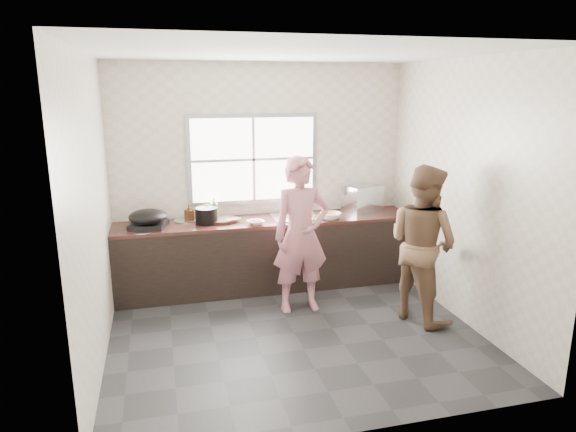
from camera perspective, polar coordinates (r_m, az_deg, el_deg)
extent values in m
cube|color=#28282A|center=(5.31, 0.70, -12.88)|extent=(3.60, 3.20, 0.01)
cube|color=silver|center=(4.74, 0.80, 17.76)|extent=(3.60, 3.20, 0.01)
cube|color=beige|center=(6.38, -2.99, 4.59)|extent=(3.60, 0.01, 2.70)
cube|color=beige|center=(4.72, -20.92, 0.29)|extent=(0.01, 3.20, 2.70)
cube|color=beige|center=(5.58, 18.97, 2.46)|extent=(0.01, 3.20, 2.70)
cube|color=silver|center=(3.37, 7.82, -4.19)|extent=(3.60, 0.01, 2.70)
cube|color=black|center=(6.31, -2.32, -4.33)|extent=(3.60, 0.62, 0.82)
cube|color=#331915|center=(6.19, -2.36, -0.54)|extent=(3.60, 0.64, 0.04)
cube|color=silver|center=(6.26, 0.78, -0.12)|extent=(0.55, 0.45, 0.02)
cylinder|color=silver|center=(6.41, 0.32, 1.56)|extent=(0.02, 0.02, 0.30)
cube|color=#9EA0A5|center=(6.32, -3.88, 6.31)|extent=(1.60, 0.05, 1.10)
cube|color=white|center=(6.29, -3.84, 6.28)|extent=(1.50, 0.01, 1.00)
imported|color=#CA7985|center=(5.55, 1.46, -2.70)|extent=(0.60, 0.41, 1.60)
imported|color=brown|center=(5.52, 14.70, -2.97)|extent=(0.88, 0.98, 1.65)
cylinder|color=black|center=(6.12, -7.43, -0.43)|extent=(0.49, 0.49, 0.04)
cube|color=silver|center=(6.05, -6.06, -0.33)|extent=(0.20, 0.15, 0.01)
imported|color=white|center=(5.95, -3.61, -0.71)|extent=(0.24, 0.24, 0.05)
imported|color=silver|center=(6.18, 4.74, -0.08)|extent=(0.27, 0.27, 0.07)
imported|color=white|center=(6.05, 1.00, -0.41)|extent=(0.21, 0.21, 0.05)
cylinder|color=black|center=(6.04, -9.05, 0.04)|extent=(0.32, 0.32, 0.19)
cylinder|color=white|center=(6.28, -8.95, -0.22)|extent=(0.26, 0.26, 0.02)
imported|color=#509430|center=(6.23, -8.21, 0.87)|extent=(0.13, 0.13, 0.27)
imported|color=#422210|center=(6.21, -10.93, 0.30)|extent=(0.11, 0.11, 0.18)
imported|color=#421F10|center=(6.16, -9.02, 0.29)|extent=(0.16, 0.16, 0.18)
cylinder|color=white|center=(6.25, -9.98, 0.06)|extent=(0.07, 0.07, 0.10)
cube|color=black|center=(6.03, -15.23, -0.94)|extent=(0.46, 0.46, 0.06)
ellipsoid|color=black|center=(5.94, -15.30, -0.06)|extent=(0.51, 0.51, 0.16)
cube|color=#BABCC0|center=(6.60, 8.27, 1.94)|extent=(0.53, 0.44, 0.34)
cylinder|color=#BBBCC3|center=(5.86, -15.79, -1.66)|extent=(0.29, 0.29, 0.01)
cylinder|color=silver|center=(6.21, -11.35, -0.49)|extent=(0.31, 0.31, 0.01)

